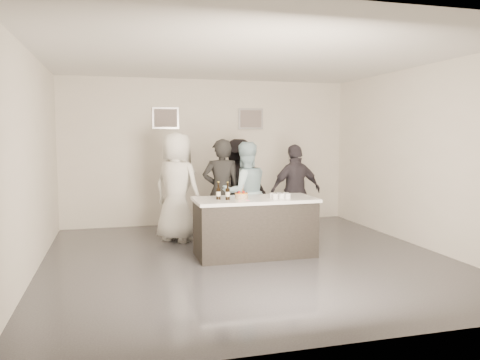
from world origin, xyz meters
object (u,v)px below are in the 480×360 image
(person_guest_back, at_px, (239,185))
(person_main_black, at_px, (222,192))
(bar_counter, at_px, (255,227))
(cake, at_px, (241,196))
(beer_bottle_a, at_px, (218,191))
(person_main_blue, at_px, (245,193))
(person_guest_left, at_px, (177,187))
(beer_bottle_b, at_px, (228,191))
(person_guest_right, at_px, (296,191))

(person_guest_back, bearing_deg, person_main_black, 61.22)
(bar_counter, xyz_separation_m, cake, (-0.22, -0.00, 0.49))
(bar_counter, bearing_deg, person_guest_back, 82.78)
(bar_counter, xyz_separation_m, person_guest_back, (0.24, 1.86, 0.44))
(cake, relative_size, person_guest_back, 0.11)
(bar_counter, distance_m, beer_bottle_a, 0.82)
(person_main_black, bearing_deg, beer_bottle_a, 85.88)
(person_main_blue, distance_m, person_guest_left, 1.21)
(cake, bearing_deg, beer_bottle_b, -163.27)
(person_main_blue, xyz_separation_m, person_guest_back, (0.16, 1.00, 0.02))
(bar_counter, distance_m, person_guest_back, 1.92)
(beer_bottle_a, xyz_separation_m, person_guest_right, (1.64, 1.00, -0.18))
(beer_bottle_b, xyz_separation_m, person_main_black, (0.14, 1.00, -0.13))
(cake, relative_size, person_main_blue, 0.11)
(cake, distance_m, person_main_black, 0.94)
(bar_counter, bearing_deg, person_guest_left, 127.39)
(beer_bottle_b, bearing_deg, person_guest_right, 35.11)
(beer_bottle_a, xyz_separation_m, person_main_black, (0.26, 0.93, -0.13))
(beer_bottle_a, xyz_separation_m, person_guest_back, (0.81, 1.86, -0.14))
(beer_bottle_b, bearing_deg, cake, 16.73)
(person_guest_right, bearing_deg, person_guest_left, -16.87)
(person_guest_right, height_order, person_guest_back, person_guest_back)
(bar_counter, height_order, person_main_blue, person_main_blue)
(bar_counter, relative_size, person_guest_right, 1.10)
(beer_bottle_a, relative_size, beer_bottle_b, 1.00)
(cake, bearing_deg, person_guest_left, 121.00)
(beer_bottle_a, xyz_separation_m, person_main_blue, (0.65, 0.86, -0.16))
(person_guest_right, bearing_deg, bar_counter, 35.43)
(beer_bottle_b, xyz_separation_m, person_guest_left, (-0.57, 1.41, -0.07))
(beer_bottle_a, bearing_deg, person_guest_back, 66.48)
(beer_bottle_a, distance_m, person_guest_left, 1.42)
(bar_counter, bearing_deg, cake, -178.87)
(beer_bottle_a, distance_m, person_main_blue, 1.09)
(person_guest_left, xyz_separation_m, person_guest_back, (1.26, 0.52, -0.06))
(person_guest_right, xyz_separation_m, person_guest_back, (-0.83, 0.86, 0.04))
(person_main_blue, relative_size, person_guest_left, 0.91)
(cake, bearing_deg, person_main_black, 95.86)
(beer_bottle_a, distance_m, person_guest_back, 2.03)
(person_main_black, bearing_deg, cake, 107.48)
(person_main_blue, bearing_deg, beer_bottle_b, 54.90)
(beer_bottle_a, bearing_deg, bar_counter, 0.47)
(beer_bottle_b, xyz_separation_m, person_guest_right, (1.51, 1.07, -0.18))
(cake, distance_m, person_guest_right, 1.63)
(person_guest_left, height_order, person_guest_right, person_guest_left)
(beer_bottle_b, bearing_deg, bar_counter, 9.37)
(person_guest_back, bearing_deg, beer_bottle_b, 72.24)
(person_main_blue, relative_size, person_guest_back, 0.98)
(person_guest_back, bearing_deg, person_guest_right, 135.64)
(person_main_black, height_order, person_main_blue, person_main_black)
(cake, bearing_deg, bar_counter, 1.13)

